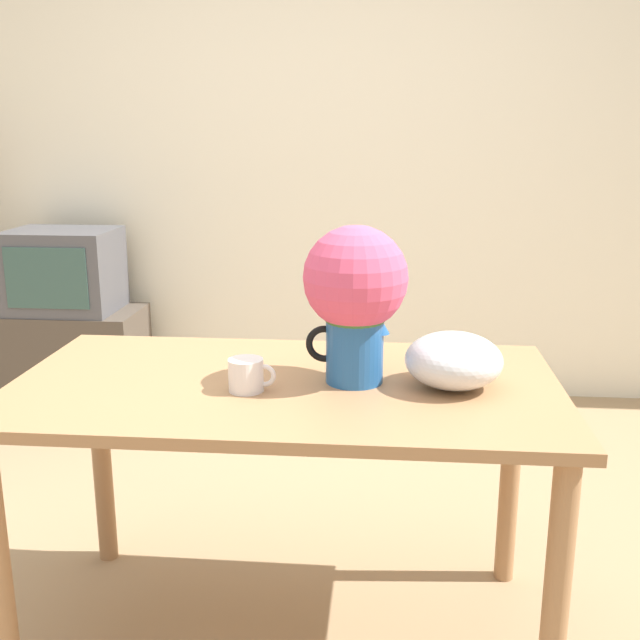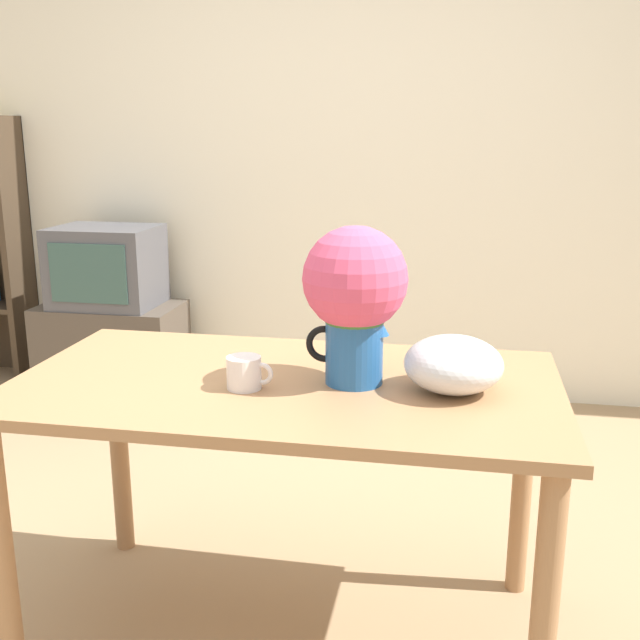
{
  "view_description": "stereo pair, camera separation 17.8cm",
  "coord_description": "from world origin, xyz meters",
  "px_view_note": "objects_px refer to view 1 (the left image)",
  "views": [
    {
      "loc": [
        0.42,
        -1.88,
        1.39
      ],
      "look_at": [
        0.25,
        -0.04,
        0.92
      ],
      "focal_mm": 42.0,
      "sensor_mm": 36.0,
      "label": 1
    },
    {
      "loc": [
        0.6,
        -1.86,
        1.39
      ],
      "look_at": [
        0.25,
        -0.04,
        0.92
      ],
      "focal_mm": 42.0,
      "sensor_mm": 36.0,
      "label": 2
    }
  ],
  "objects_px": {
    "flower_vase": "(355,292)",
    "tv_set": "(64,271)",
    "coffee_mug": "(247,375)",
    "white_bowl": "(454,360)"
  },
  "relations": [
    {
      "from": "flower_vase",
      "to": "tv_set",
      "type": "distance_m",
      "value": 2.33
    },
    {
      "from": "coffee_mug",
      "to": "tv_set",
      "type": "height_order",
      "value": "tv_set"
    },
    {
      "from": "flower_vase",
      "to": "tv_set",
      "type": "xyz_separation_m",
      "value": [
        -1.54,
        1.72,
        -0.29
      ]
    },
    {
      "from": "coffee_mug",
      "to": "white_bowl",
      "type": "relative_size",
      "value": 0.49
    },
    {
      "from": "white_bowl",
      "to": "coffee_mug",
      "type": "bearing_deg",
      "value": -171.53
    },
    {
      "from": "flower_vase",
      "to": "coffee_mug",
      "type": "xyz_separation_m",
      "value": [
        -0.26,
        -0.1,
        -0.2
      ]
    },
    {
      "from": "flower_vase",
      "to": "tv_set",
      "type": "height_order",
      "value": "flower_vase"
    },
    {
      "from": "white_bowl",
      "to": "tv_set",
      "type": "xyz_separation_m",
      "value": [
        -1.79,
        1.74,
        -0.12
      ]
    },
    {
      "from": "coffee_mug",
      "to": "tv_set",
      "type": "distance_m",
      "value": 2.22
    },
    {
      "from": "flower_vase",
      "to": "coffee_mug",
      "type": "distance_m",
      "value": 0.34
    }
  ]
}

